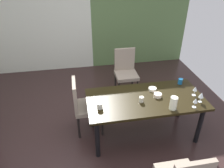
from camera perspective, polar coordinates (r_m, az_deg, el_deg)
name	(u,v)px	position (r m, az deg, el deg)	size (l,w,h in m)	color
ground_plane	(97,140)	(3.69, -4.01, -14.40)	(5.39, 5.54, 0.02)	#322120
back_panel_interior	(26,15)	(5.53, -21.54, 16.48)	(2.93, 0.10, 2.81)	silver
garden_window_panel	(141,10)	(5.69, 7.49, 18.66)	(2.46, 0.10, 2.81)	#597746
dining_table	(145,103)	(3.40, 8.64, -4.84)	(1.78, 0.86, 0.73)	black
chair_head_far	(126,70)	(4.51, 3.58, 3.69)	(0.44, 0.45, 0.97)	gray
chair_left_far	(84,104)	(3.54, -7.44, -5.13)	(0.45, 0.44, 0.96)	gray
wine_glass_south	(201,95)	(3.43, 22.32, -2.73)	(0.07, 0.07, 0.16)	silver
wine_glass_center	(195,89)	(3.55, 20.91, -1.25)	(0.06, 0.06, 0.16)	silver
wine_glass_left	(196,101)	(3.29, 20.99, -4.13)	(0.06, 0.06, 0.15)	silver
serving_bowl_north	(158,95)	(3.41, 11.84, -2.87)	(0.12, 0.12, 0.05)	#F3DFC9
serving_bowl_rear	(152,89)	(3.55, 10.52, -1.29)	(0.13, 0.13, 0.04)	white
cup_right	(180,81)	(3.82, 17.40, 0.68)	(0.07, 0.07, 0.10)	#185D98
cup_front	(100,106)	(3.09, -3.23, -5.69)	(0.08, 0.08, 0.09)	silver
cup_corner	(141,99)	(3.25, 7.68, -4.00)	(0.07, 0.07, 0.08)	silver
pitcher_near_shelf	(174,103)	(3.17, 15.79, -4.80)	(0.12, 0.10, 0.20)	white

